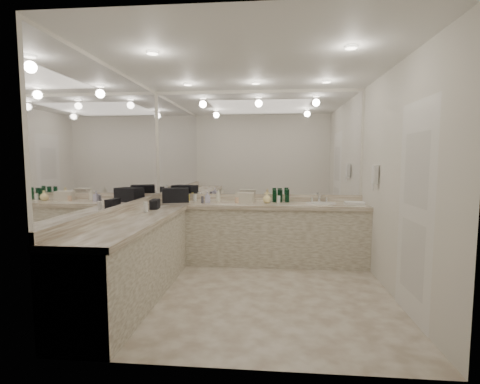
# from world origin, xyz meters

# --- Properties ---
(floor) EXTENTS (3.20, 3.20, 0.00)m
(floor) POSITION_xyz_m (0.00, 0.00, 0.00)
(floor) COLOR beige
(floor) RESTS_ON ground
(ceiling) EXTENTS (3.20, 3.20, 0.00)m
(ceiling) POSITION_xyz_m (0.00, 0.00, 2.60)
(ceiling) COLOR white
(ceiling) RESTS_ON floor
(wall_back) EXTENTS (3.20, 0.02, 2.60)m
(wall_back) POSITION_xyz_m (0.00, 1.50, 1.30)
(wall_back) COLOR silver
(wall_back) RESTS_ON floor
(wall_left) EXTENTS (0.02, 3.00, 2.60)m
(wall_left) POSITION_xyz_m (-1.60, 0.00, 1.30)
(wall_left) COLOR silver
(wall_left) RESTS_ON floor
(wall_right) EXTENTS (0.02, 3.00, 2.60)m
(wall_right) POSITION_xyz_m (1.60, 0.00, 1.30)
(wall_right) COLOR silver
(wall_right) RESTS_ON floor
(vanity_back_base) EXTENTS (3.20, 0.60, 0.84)m
(vanity_back_base) POSITION_xyz_m (0.00, 1.20, 0.42)
(vanity_back_base) COLOR beige
(vanity_back_base) RESTS_ON floor
(vanity_back_top) EXTENTS (3.20, 0.64, 0.06)m
(vanity_back_top) POSITION_xyz_m (0.00, 1.19, 0.87)
(vanity_back_top) COLOR beige
(vanity_back_top) RESTS_ON vanity_back_base
(vanity_left_base) EXTENTS (0.60, 2.40, 0.84)m
(vanity_left_base) POSITION_xyz_m (-1.30, -0.30, 0.42)
(vanity_left_base) COLOR beige
(vanity_left_base) RESTS_ON floor
(vanity_left_top) EXTENTS (0.64, 2.42, 0.06)m
(vanity_left_top) POSITION_xyz_m (-1.29, -0.30, 0.87)
(vanity_left_top) COLOR beige
(vanity_left_top) RESTS_ON vanity_left_base
(backsplash_back) EXTENTS (3.20, 0.04, 0.10)m
(backsplash_back) POSITION_xyz_m (0.00, 1.48, 0.95)
(backsplash_back) COLOR beige
(backsplash_back) RESTS_ON vanity_back_top
(backsplash_left) EXTENTS (0.04, 3.00, 0.10)m
(backsplash_left) POSITION_xyz_m (-1.58, 0.00, 0.95)
(backsplash_left) COLOR beige
(backsplash_left) RESTS_ON vanity_left_top
(mirror_back) EXTENTS (3.12, 0.01, 1.55)m
(mirror_back) POSITION_xyz_m (0.00, 1.49, 1.77)
(mirror_back) COLOR white
(mirror_back) RESTS_ON wall_back
(mirror_left) EXTENTS (0.01, 2.92, 1.55)m
(mirror_left) POSITION_xyz_m (-1.59, 0.00, 1.77)
(mirror_left) COLOR white
(mirror_left) RESTS_ON wall_left
(sink) EXTENTS (0.44, 0.44, 0.03)m
(sink) POSITION_xyz_m (0.95, 1.20, 0.90)
(sink) COLOR white
(sink) RESTS_ON vanity_back_top
(faucet) EXTENTS (0.24, 0.16, 0.14)m
(faucet) POSITION_xyz_m (0.95, 1.41, 0.97)
(faucet) COLOR silver
(faucet) RESTS_ON vanity_back_top
(wall_phone) EXTENTS (0.06, 0.10, 0.24)m
(wall_phone) POSITION_xyz_m (1.56, 0.70, 1.35)
(wall_phone) COLOR white
(wall_phone) RESTS_ON wall_right
(door) EXTENTS (0.02, 0.82, 2.10)m
(door) POSITION_xyz_m (1.59, -0.50, 1.05)
(door) COLOR white
(door) RESTS_ON wall_right
(black_toiletry_bag) EXTENTS (0.44, 0.35, 0.22)m
(black_toiletry_bag) POSITION_xyz_m (-1.23, 1.20, 1.01)
(black_toiletry_bag) COLOR black
(black_toiletry_bag) RESTS_ON vanity_back_top
(black_bag_spill) EXTENTS (0.13, 0.23, 0.12)m
(black_bag_spill) POSITION_xyz_m (-1.30, 0.48, 0.96)
(black_bag_spill) COLOR black
(black_bag_spill) RESTS_ON vanity_left_top
(cream_cosmetic_case) EXTENTS (0.28, 0.20, 0.15)m
(cream_cosmetic_case) POSITION_xyz_m (-0.17, 1.22, 0.97)
(cream_cosmetic_case) COLOR beige
(cream_cosmetic_case) RESTS_ON vanity_back_top
(hand_towel) EXTENTS (0.28, 0.20, 0.04)m
(hand_towel) POSITION_xyz_m (1.40, 1.12, 0.92)
(hand_towel) COLOR white
(hand_towel) RESTS_ON vanity_back_top
(lotion_left) EXTENTS (0.05, 0.05, 0.13)m
(lotion_left) POSITION_xyz_m (-1.30, 0.14, 0.96)
(lotion_left) COLOR white
(lotion_left) RESTS_ON vanity_left_top
(soap_bottle_a) EXTENTS (0.09, 0.09, 0.20)m
(soap_bottle_a) POSITION_xyz_m (-0.58, 1.27, 1.00)
(soap_bottle_a) COLOR silver
(soap_bottle_a) RESTS_ON vanity_back_top
(soap_bottle_b) EXTENTS (0.09, 0.10, 0.17)m
(soap_bottle_b) POSITION_xyz_m (-0.72, 1.15, 0.98)
(soap_bottle_b) COLOR silver
(soap_bottle_b) RESTS_ON vanity_back_top
(soap_bottle_c) EXTENTS (0.17, 0.17, 0.16)m
(soap_bottle_c) POSITION_xyz_m (0.16, 1.20, 0.98)
(soap_bottle_c) COLOR #FFE997
(soap_bottle_c) RESTS_ON vanity_back_top
(green_bottle_0) EXTENTS (0.07, 0.07, 0.19)m
(green_bottle_0) POSITION_xyz_m (0.36, 1.35, 0.99)
(green_bottle_0) COLOR #0D4B29
(green_bottle_0) RESTS_ON vanity_back_top
(green_bottle_1) EXTENTS (0.06, 0.06, 0.20)m
(green_bottle_1) POSITION_xyz_m (0.46, 1.34, 1.00)
(green_bottle_1) COLOR #0D4B29
(green_bottle_1) RESTS_ON vanity_back_top
(green_bottle_2) EXTENTS (0.06, 0.06, 0.19)m
(green_bottle_2) POSITION_xyz_m (0.27, 1.31, 0.99)
(green_bottle_2) COLOR #0D4B29
(green_bottle_2) RESTS_ON vanity_back_top
(amenity_bottle_0) EXTENTS (0.04, 0.04, 0.10)m
(amenity_bottle_0) POSITION_xyz_m (-0.80, 1.12, 0.95)
(amenity_bottle_0) COLOR #3F3F4C
(amenity_bottle_0) RESTS_ON vanity_back_top
(amenity_bottle_1) EXTENTS (0.05, 0.05, 0.10)m
(amenity_bottle_1) POSITION_xyz_m (0.33, 1.27, 0.95)
(amenity_bottle_1) COLOR white
(amenity_bottle_1) RESTS_ON vanity_back_top
(amenity_bottle_2) EXTENTS (0.06, 0.06, 0.10)m
(amenity_bottle_2) POSITION_xyz_m (-0.95, 1.32, 0.95)
(amenity_bottle_2) COLOR white
(amenity_bottle_2) RESTS_ON vanity_back_top
(amenity_bottle_3) EXTENTS (0.04, 0.04, 0.10)m
(amenity_bottle_3) POSITION_xyz_m (-1.06, 1.35, 0.95)
(amenity_bottle_3) COLOR #F2D84C
(amenity_bottle_3) RESTS_ON vanity_back_top
(amenity_bottle_4) EXTENTS (0.06, 0.06, 0.11)m
(amenity_bottle_4) POSITION_xyz_m (-1.06, 1.20, 0.96)
(amenity_bottle_4) COLOR #F2D84C
(amenity_bottle_4) RESTS_ON vanity_back_top
(amenity_bottle_5) EXTENTS (0.05, 0.05, 0.08)m
(amenity_bottle_5) POSITION_xyz_m (0.17, 1.30, 0.94)
(amenity_bottle_5) COLOR #E0B28C
(amenity_bottle_5) RESTS_ON vanity_back_top
(amenity_bottle_6) EXTENTS (0.06, 0.06, 0.09)m
(amenity_bottle_6) POSITION_xyz_m (-0.29, 1.16, 0.94)
(amenity_bottle_6) COLOR #E0B28C
(amenity_bottle_6) RESTS_ON vanity_back_top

